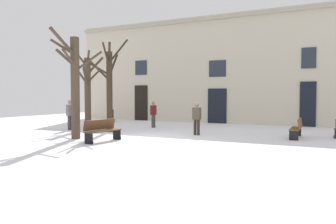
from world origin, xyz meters
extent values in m
plane|color=white|center=(0.00, 0.00, 0.00)|extent=(36.25, 36.25, 0.00)
cube|color=beige|center=(0.00, 9.22, 3.71)|extent=(22.66, 0.40, 7.42)
cube|color=#B1A993|center=(0.00, 8.97, 7.17)|extent=(22.66, 0.30, 0.24)
cube|color=black|center=(-5.97, 9.00, 1.34)|extent=(1.12, 0.08, 2.68)
cube|color=#262D38|center=(-5.97, 9.00, 4.03)|extent=(1.01, 0.06, 1.09)
cube|color=black|center=(0.13, 9.00, 1.19)|extent=(1.33, 0.08, 2.38)
cube|color=#262D38|center=(0.13, 9.00, 3.74)|extent=(1.19, 0.06, 1.12)
cube|color=black|center=(5.91, 9.00, 1.38)|extent=(0.93, 0.08, 2.75)
cube|color=#262D38|center=(5.91, 9.00, 4.18)|extent=(0.84, 0.06, 1.26)
cylinder|color=#4C3D2D|center=(-2.73, -1.82, 2.22)|extent=(0.38, 0.38, 4.45)
cylinder|color=#4C3D2D|center=(-2.62, -2.29, 3.51)|extent=(0.33, 1.02, 0.65)
cylinder|color=#4C3D2D|center=(-2.73, -2.50, 4.13)|extent=(0.15, 1.45, 1.08)
cylinder|color=#4C3D2D|center=(-3.06, -2.19, 3.98)|extent=(0.79, 0.86, 0.70)
cylinder|color=#4C3D2D|center=(-2.91, -2.18, 3.52)|extent=(0.52, 0.85, 0.76)
cylinder|color=#4C3D2D|center=(-2.31, -1.42, 3.42)|extent=(0.95, 0.91, 0.96)
cylinder|color=#4C3D2D|center=(-5.42, 2.19, 2.04)|extent=(0.37, 0.37, 4.07)
cylinder|color=#4C3D2D|center=(-5.11, 2.50, 3.64)|extent=(0.79, 0.80, 1.07)
cylinder|color=#4C3D2D|center=(-5.30, 2.64, 3.07)|extent=(0.36, 1.00, 0.90)
cylinder|color=#4C3D2D|center=(-5.15, 1.70, 2.88)|extent=(0.69, 1.10, 1.06)
cylinder|color=#4C3D2D|center=(-5.87, 2.54, 3.24)|extent=(1.05, 0.87, 1.13)
cylinder|color=#4C3D2D|center=(-5.61, 1.90, 3.97)|extent=(0.53, 0.72, 0.89)
cylinder|color=#4C3D2D|center=(-5.82, 1.91, 3.24)|extent=(0.94, 0.70, 1.48)
cylinder|color=#4C3D2D|center=(-5.73, 2.63, 4.13)|extent=(0.77, 1.04, 1.09)
cylinder|color=#382B1E|center=(-3.13, 1.19, 2.09)|extent=(0.31, 0.31, 4.18)
cylinder|color=#382B1E|center=(-3.78, 1.09, 3.29)|extent=(1.39, 0.32, 1.26)
cylinder|color=#382B1E|center=(-2.80, 1.56, 4.24)|extent=(0.77, 0.85, 1.31)
cylinder|color=#382B1E|center=(-2.82, 0.81, 4.10)|extent=(0.75, 0.91, 0.92)
cylinder|color=#382B1E|center=(-3.47, 0.65, 3.32)|extent=(0.80, 1.19, 0.78)
cylinder|color=#382B1E|center=(-3.35, 1.86, 3.56)|extent=(0.58, 1.44, 1.33)
cylinder|color=#382B1E|center=(-3.47, 1.73, 3.12)|extent=(0.82, 1.17, 0.86)
cylinder|color=#382B1E|center=(-3.00, 0.76, 3.95)|extent=(0.37, 0.96, 1.22)
cylinder|color=black|center=(-7.19, 6.82, 0.42)|extent=(0.36, 0.36, 0.85)
torus|color=black|center=(-7.19, 6.82, 0.86)|extent=(0.39, 0.39, 0.04)
cube|color=#51331E|center=(-1.04, -2.05, 0.45)|extent=(0.61, 1.82, 0.05)
cube|color=#51331E|center=(-1.24, -2.03, 0.70)|extent=(0.28, 1.79, 0.42)
cube|color=black|center=(-1.11, -2.88, 0.22)|extent=(0.40, 0.10, 0.45)
torus|color=black|center=(-0.95, -2.89, 0.08)|extent=(0.05, 0.17, 0.17)
cube|color=black|center=(-0.96, -1.22, 0.22)|extent=(0.40, 0.10, 0.45)
torus|color=black|center=(-0.79, -1.23, 0.08)|extent=(0.05, 0.17, 0.17)
cube|color=brown|center=(5.90, 2.79, 0.43)|extent=(0.47, 1.84, 0.05)
cube|color=brown|center=(6.08, 2.80, 0.67)|extent=(0.16, 1.83, 0.41)
cube|color=black|center=(5.87, 3.64, 0.21)|extent=(0.37, 0.07, 0.43)
torus|color=black|center=(5.71, 3.64, 0.08)|extent=(0.04, 0.17, 0.17)
cube|color=black|center=(5.93, 1.94, 0.21)|extent=(0.37, 0.07, 0.43)
torus|color=black|center=(5.77, 1.93, 0.08)|extent=(0.04, 0.17, 0.17)
cube|color=black|center=(7.52, 3.53, 0.21)|extent=(0.12, 0.37, 0.43)
torus|color=black|center=(7.49, 3.38, 0.08)|extent=(0.17, 0.06, 0.17)
cylinder|color=#2D271E|center=(1.61, 1.86, 0.38)|extent=(0.14, 0.14, 0.75)
cylinder|color=#2D271E|center=(1.43, 1.88, 0.38)|extent=(0.14, 0.14, 0.75)
cube|color=#4C4233|center=(1.52, 1.87, 1.04)|extent=(0.40, 0.25, 0.58)
sphere|color=#9E755B|center=(1.52, 1.87, 1.46)|extent=(0.21, 0.21, 0.21)
cylinder|color=#403D3A|center=(-2.22, 4.34, 0.38)|extent=(0.14, 0.14, 0.75)
cylinder|color=#403D3A|center=(-2.22, 4.16, 0.38)|extent=(0.14, 0.14, 0.75)
cube|color=#591919|center=(-2.22, 4.25, 1.04)|extent=(0.23, 0.39, 0.58)
sphere|color=#9E755B|center=(-2.22, 4.25, 1.46)|extent=(0.21, 0.21, 0.21)
cylinder|color=#403D3A|center=(-5.61, 0.82, 0.40)|extent=(0.14, 0.14, 0.80)
cylinder|color=#403D3A|center=(-5.60, 1.00, 0.40)|extent=(0.14, 0.14, 0.80)
cube|color=slate|center=(-5.60, 0.91, 1.11)|extent=(0.24, 0.39, 0.62)
sphere|color=#9E755B|center=(-5.60, 0.91, 1.55)|extent=(0.22, 0.22, 0.22)
camera|label=1|loc=(7.64, -13.23, 1.91)|focal=36.22mm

